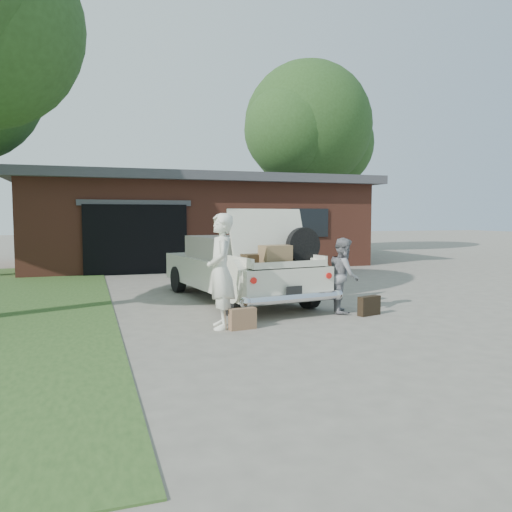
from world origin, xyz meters
name	(u,v)px	position (x,y,z in m)	size (l,w,h in m)	color
ground	(267,321)	(0.00, 0.00, 0.00)	(90.00, 90.00, 0.00)	gray
house	(192,220)	(0.98, 11.47, 1.67)	(12.80, 7.80, 3.30)	brown
tree_right	(310,131)	(7.79, 15.20, 6.10)	(7.33, 6.38, 9.56)	#38281E
sedan	(238,267)	(0.17, 2.33, 0.72)	(2.53, 5.08, 1.98)	beige
woman_left	(221,271)	(-0.90, -0.27, 0.94)	(0.69, 0.45, 1.88)	silver
woman_right	(344,275)	(1.67, 0.30, 0.71)	(0.69, 0.54, 1.43)	gray
suitcase_left	(243,319)	(-0.59, -0.47, 0.17)	(0.45, 0.14, 0.35)	#8B6547
suitcase_right	(369,306)	(1.97, -0.12, 0.18)	(0.46, 0.15, 0.36)	black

